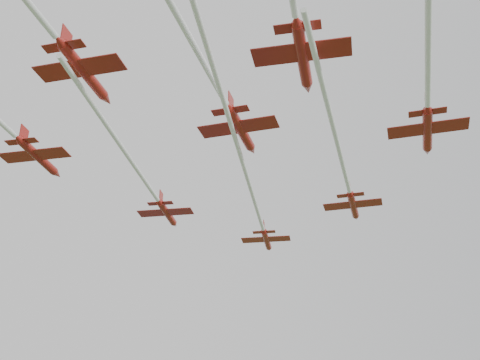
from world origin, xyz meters
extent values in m
cylinder|color=#A51E18|center=(9.57, 21.99, 59.54)|extent=(3.86, 8.09, 1.06)
cone|color=#A51E18|center=(11.30, 26.66, 59.54)|extent=(1.60, 2.00, 1.06)
cone|color=#A51E18|center=(7.94, 17.58, 59.54)|extent=(1.31, 1.43, 0.97)
ellipsoid|color=black|center=(10.24, 23.80, 59.93)|extent=(0.70, 1.00, 0.31)
cube|color=#A51E18|center=(9.30, 21.26, 59.30)|extent=(8.86, 5.32, 0.10)
cube|color=#A51E18|center=(8.25, 18.45, 59.54)|extent=(4.03, 2.43, 0.08)
cube|color=#A51E18|center=(8.32, 18.63, 60.61)|extent=(0.70, 1.67, 1.94)
cylinder|color=silver|center=(-2.18, -9.73, 59.49)|extent=(20.41, 53.83, 0.58)
cylinder|color=#A51E18|center=(-9.03, 11.84, 58.87)|extent=(3.91, 8.04, 1.06)
cone|color=#A51E18|center=(-7.27, 16.48, 58.87)|extent=(1.61, 2.00, 1.06)
cone|color=#A51E18|center=(-10.70, 7.47, 58.87)|extent=(1.31, 1.42, 0.96)
ellipsoid|color=black|center=(-8.35, 13.64, 59.25)|extent=(0.70, 1.00, 0.31)
cube|color=#A51E18|center=(-9.31, 11.12, 58.62)|extent=(8.82, 5.36, 0.10)
cube|color=#A51E18|center=(-10.37, 8.32, 58.87)|extent=(4.02, 2.45, 0.08)
cube|color=#A51E18|center=(-10.30, 8.50, 59.93)|extent=(0.71, 1.66, 1.93)
cylinder|color=silver|center=(-17.05, -9.23, 58.82)|extent=(12.88, 32.61, 0.58)
cylinder|color=#A51E18|center=(16.75, -0.50, 57.25)|extent=(4.56, 7.58, 1.03)
cone|color=#A51E18|center=(18.95, 3.80, 57.25)|extent=(1.69, 1.98, 1.03)
cone|color=#A51E18|center=(14.67, -4.56, 57.25)|extent=(1.35, 1.43, 0.94)
ellipsoid|color=black|center=(17.60, 1.17, 57.62)|extent=(0.76, 0.97, 0.30)
cube|color=#A51E18|center=(16.40, -1.17, 57.01)|extent=(8.48, 5.95, 0.09)
cube|color=#A51E18|center=(15.07, -3.77, 57.25)|extent=(3.86, 2.72, 0.08)
cube|color=#A51E18|center=(15.16, -3.60, 58.28)|extent=(0.86, 1.55, 1.88)
cylinder|color=silver|center=(5.93, -21.62, 57.20)|extent=(17.51, 33.46, 0.56)
cylinder|color=#A51E18|center=(-27.13, -3.04, 59.04)|extent=(4.52, 8.38, 1.12)
cone|color=#A51E18|center=(-25.01, 1.76, 59.04)|extent=(1.77, 2.13, 1.12)
cone|color=#A51E18|center=(-29.13, -7.56, 59.04)|extent=(1.43, 1.53, 1.02)
ellipsoid|color=black|center=(-26.31, -1.17, 59.45)|extent=(0.78, 1.06, 0.33)
cube|color=#A51E18|center=(-27.46, -3.78, 58.79)|extent=(9.27, 6.05, 0.10)
cube|color=#A51E18|center=(-28.74, -6.67, 59.04)|extent=(4.22, 2.77, 0.08)
cube|color=#A51E18|center=(-28.65, -6.49, 60.16)|extent=(0.83, 1.72, 2.04)
cylinder|color=#A51E18|center=(-2.62, -13.12, 60.33)|extent=(5.43, 8.79, 1.21)
cone|color=#A51E18|center=(0.02, -8.14, 60.33)|extent=(1.99, 2.31, 1.21)
cone|color=#A51E18|center=(-5.11, -17.82, 60.33)|extent=(1.58, 1.67, 1.10)
ellipsoid|color=black|center=(-1.59, -11.19, 60.77)|extent=(0.89, 1.14, 0.35)
cube|color=#A51E18|center=(-3.03, -13.90, 60.05)|extent=(9.85, 7.03, 0.11)
cube|color=#A51E18|center=(-4.62, -16.90, 60.33)|extent=(4.49, 3.21, 0.09)
cube|color=#A51E18|center=(-4.52, -16.70, 61.53)|extent=(1.02, 1.79, 2.19)
cylinder|color=silver|center=(-13.07, -32.83, 60.27)|extent=(15.94, 29.27, 0.66)
cylinder|color=#A51E18|center=(17.73, -21.15, 57.98)|extent=(4.99, 8.19, 1.12)
cone|color=#A51E18|center=(20.15, -16.50, 57.98)|extent=(1.84, 2.14, 1.12)
cone|color=#A51E18|center=(15.45, -25.53, 57.98)|extent=(1.47, 1.55, 1.02)
ellipsoid|color=black|center=(18.67, -19.35, 58.39)|extent=(0.83, 1.06, 0.33)
cube|color=#A51E18|center=(17.35, -21.88, 57.72)|extent=(9.17, 6.49, 0.10)
cube|color=#A51E18|center=(15.90, -24.68, 57.98)|extent=(4.18, 2.97, 0.08)
cube|color=#A51E18|center=(15.99, -24.50, 59.10)|extent=(0.94, 1.67, 2.04)
cylinder|color=#A51E18|center=(-21.11, -21.52, 60.11)|extent=(5.07, 8.71, 1.18)
cone|color=#A51E18|center=(-18.68, -16.56, 60.11)|extent=(1.91, 2.25, 1.18)
cone|color=#A51E18|center=(-23.39, -26.20, 60.11)|extent=(1.53, 1.63, 1.07)
ellipsoid|color=black|center=(-20.17, -19.60, 60.54)|extent=(0.85, 1.11, 0.34)
cube|color=#A51E18|center=(-21.49, -22.29, 59.84)|extent=(9.71, 6.65, 0.11)
cube|color=#A51E18|center=(-22.95, -25.28, 60.11)|extent=(4.42, 3.04, 0.09)
cube|color=#A51E18|center=(-22.85, -25.09, 61.29)|extent=(0.94, 1.78, 2.15)
cylinder|color=#A51E18|center=(-0.42, -31.10, 58.19)|extent=(4.63, 8.75, 1.17)
cone|color=#A51E18|center=(1.73, -26.08, 58.19)|extent=(1.83, 2.22, 1.17)
cone|color=#A51E18|center=(-2.45, -35.83, 58.19)|extent=(1.48, 1.59, 1.06)
ellipsoid|color=black|center=(0.42, -29.15, 58.62)|extent=(0.81, 1.10, 0.34)
cube|color=#A51E18|center=(-0.76, -31.88, 57.93)|extent=(9.67, 6.22, 0.11)
cube|color=#A51E18|center=(-2.05, -34.90, 58.19)|extent=(4.40, 2.84, 0.08)
cube|color=#A51E18|center=(-1.97, -34.71, 59.36)|extent=(0.85, 1.80, 2.12)
camera|label=1|loc=(-15.83, -75.09, 22.52)|focal=45.00mm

